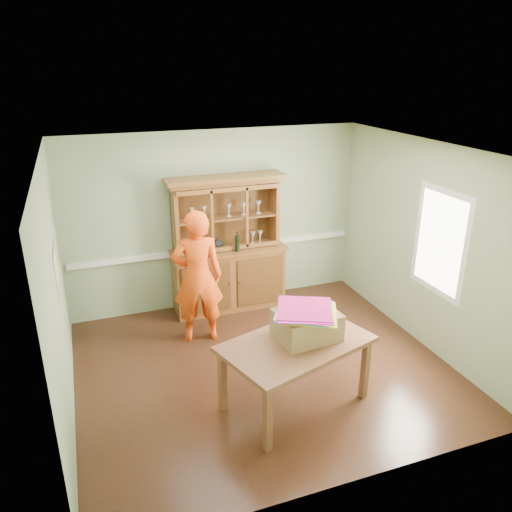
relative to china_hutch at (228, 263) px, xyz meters
name	(u,v)px	position (x,y,z in m)	size (l,w,h in m)	color
floor	(263,367)	(-0.10, -1.77, -0.73)	(4.50, 4.50, 0.00)	#402314
ceiling	(264,151)	(-0.10, -1.77, 1.97)	(4.50, 4.50, 0.00)	white
wall_back	(216,220)	(-0.10, 0.23, 0.62)	(4.50, 4.50, 0.00)	#8CA47B
wall_left	(57,298)	(-2.35, -1.77, 0.62)	(4.00, 4.00, 0.00)	#8CA47B
wall_right	(424,246)	(2.15, -1.77, 0.62)	(4.00, 4.00, 0.00)	#8CA47B
wall_front	(350,358)	(-0.10, -3.77, 0.62)	(4.50, 4.50, 0.00)	#8CA47B
chair_rail	(218,249)	(-0.10, 0.21, 0.17)	(4.41, 0.05, 0.08)	white
framed_map	(56,269)	(-2.33, -1.47, 0.82)	(0.03, 0.60, 0.46)	#342015
window_panel	(440,242)	(2.13, -2.07, 0.77)	(0.03, 0.96, 1.36)	white
china_hutch	(228,263)	(0.00, 0.00, 0.00)	(1.75, 0.58, 2.06)	brown
dining_table	(296,349)	(-0.01, -2.54, -0.03)	(1.79, 1.37, 0.79)	brown
cardboard_box	(307,325)	(0.14, -2.48, 0.21)	(0.64, 0.51, 0.30)	#956E4D
kite_stack	(306,312)	(0.10, -2.52, 0.39)	(0.77, 0.77, 0.06)	#1FFC4A
person	(198,277)	(-0.66, -0.80, 0.20)	(0.67, 0.44, 1.85)	#FF4D10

